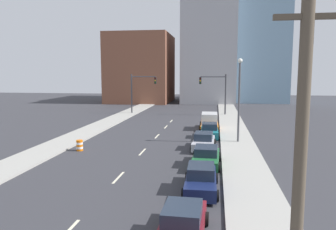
{
  "coord_description": "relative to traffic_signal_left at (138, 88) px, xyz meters",
  "views": [
    {
      "loc": [
        6.18,
        -4.54,
        6.75
      ],
      "look_at": [
        1.04,
        30.54,
        2.2
      ],
      "focal_mm": 35.0,
      "sensor_mm": 36.0,
      "label": 1
    }
  ],
  "objects": [
    {
      "name": "sedan_navy",
      "position": [
        11.94,
        -34.67,
        -3.55
      ],
      "size": [
        2.06,
        4.66,
        1.52
      ],
      "rotation": [
        0.0,
        0.0,
        0.02
      ],
      "color": "#141E47",
      "rests_on": "ground"
    },
    {
      "name": "street_lamp",
      "position": [
        14.9,
        -21.07,
        0.48
      ],
      "size": [
        0.44,
        0.44,
        8.13
      ],
      "color": "#4C4C51",
      "rests_on": "ground"
    },
    {
      "name": "box_truck_orange",
      "position": [
        11.98,
        -13.41,
        -3.31
      ],
      "size": [
        2.45,
        5.34,
        1.96
      ],
      "rotation": [
        0.0,
        0.0,
        0.02
      ],
      "color": "orange",
      "rests_on": "ground"
    },
    {
      "name": "lane_stripe_at_22m",
      "position": [
        6.51,
        -25.98,
        -4.24
      ],
      "size": [
        0.16,
        2.4,
        0.01
      ],
      "primitive_type": "cube",
      "color": "beige",
      "rests_on": "ground"
    },
    {
      "name": "utility_pole_right_near",
      "position": [
        14.82,
        -44.5,
        0.32
      ],
      "size": [
        1.6,
        0.32,
        8.88
      ],
      "color": "brown",
      "rests_on": "ground"
    },
    {
      "name": "sedan_maroon",
      "position": [
        11.44,
        -40.34,
        -3.6
      ],
      "size": [
        2.09,
        4.5,
        1.41
      ],
      "rotation": [
        0.0,
        0.0,
        -0.02
      ],
      "color": "maroon",
      "rests_on": "ground"
    },
    {
      "name": "sidewalk_left",
      "position": [
        -1.82,
        2.23,
        -4.16
      ],
      "size": [
        3.24,
        101.22,
        0.16
      ],
      "color": "#9E9B93",
      "rests_on": "ground"
    },
    {
      "name": "sidewalk_right",
      "position": [
        14.84,
        2.23,
        -4.16
      ],
      "size": [
        3.24,
        101.22,
        0.16
      ],
      "color": "#9E9B93",
      "rests_on": "ground"
    },
    {
      "name": "lane_stripe_at_36m",
      "position": [
        6.51,
        -12.6,
        -4.24
      ],
      "size": [
        0.16,
        2.4,
        0.01
      ],
      "primitive_type": "cube",
      "color": "beige",
      "rests_on": "ground"
    },
    {
      "name": "building_brick_left",
      "position": [
        -4.86,
        23.25,
        3.57
      ],
      "size": [
        14.0,
        16.0,
        15.62
      ],
      "color": "brown",
      "rests_on": "ground"
    },
    {
      "name": "sedan_teal",
      "position": [
        12.1,
        -18.75,
        -3.55
      ],
      "size": [
        2.12,
        4.46,
        1.55
      ],
      "rotation": [
        0.0,
        0.0,
        0.03
      ],
      "color": "#196B75",
      "rests_on": "ground"
    },
    {
      "name": "traffic_signal_right",
      "position": [
        13.04,
        0.0,
        0.0
      ],
      "size": [
        4.32,
        0.35,
        6.57
      ],
      "color": "#38383D",
      "rests_on": "ground"
    },
    {
      "name": "lane_stripe_at_15m",
      "position": [
        6.51,
        -33.01,
        -4.24
      ],
      "size": [
        0.16,
        2.4,
        0.01
      ],
      "primitive_type": "cube",
      "color": "beige",
      "rests_on": "ground"
    },
    {
      "name": "building_office_center",
      "position": [
        10.94,
        27.25,
        8.2
      ],
      "size": [
        12.0,
        20.0,
        24.87
      ],
      "color": "#A8A8AD",
      "rests_on": "ground"
    },
    {
      "name": "sedan_silver",
      "position": [
        11.69,
        -24.12,
        -3.56
      ],
      "size": [
        2.18,
        4.63,
        1.5
      ],
      "rotation": [
        0.0,
        0.0,
        -0.04
      ],
      "color": "#B2B2BC",
      "rests_on": "ground"
    },
    {
      "name": "lane_stripe_at_30m",
      "position": [
        6.51,
        -18.83,
        -4.24
      ],
      "size": [
        0.16,
        2.4,
        0.01
      ],
      "primitive_type": "cube",
      "color": "beige",
      "rests_on": "ground"
    },
    {
      "name": "traffic_signal_left",
      "position": [
        0.0,
        0.0,
        0.0
      ],
      "size": [
        4.32,
        0.35,
        6.57
      ],
      "color": "#38383D",
      "rests_on": "ground"
    },
    {
      "name": "building_glass_right",
      "position": [
        22.27,
        31.25,
        16.37
      ],
      "size": [
        13.0,
        20.0,
        41.22
      ],
      "color": "#7A9EB7",
      "rests_on": "ground"
    },
    {
      "name": "sedan_green",
      "position": [
        12.07,
        -29.43,
        -3.58
      ],
      "size": [
        2.21,
        4.64,
        1.43
      ],
      "rotation": [
        0.0,
        0.0,
        -0.02
      ],
      "color": "#1E6033",
      "rests_on": "ground"
    },
    {
      "name": "traffic_barrel",
      "position": [
        0.99,
        -26.33,
        -3.77
      ],
      "size": [
        0.56,
        0.56,
        0.95
      ],
      "color": "orange",
      "rests_on": "ground"
    },
    {
      "name": "lane_stripe_at_41m",
      "position": [
        6.51,
        -7.48,
        -4.24
      ],
      "size": [
        0.16,
        2.4,
        0.01
      ],
      "primitive_type": "cube",
      "color": "beige",
      "rests_on": "ground"
    }
  ]
}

